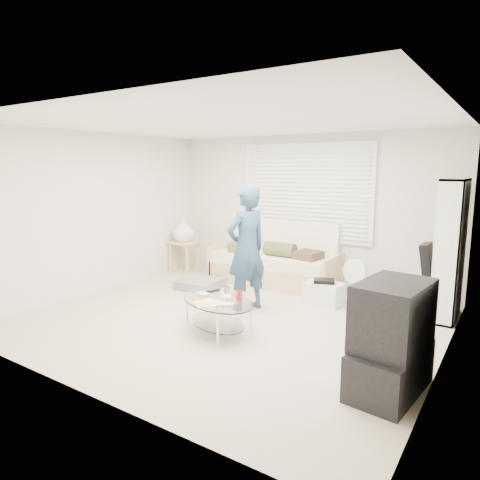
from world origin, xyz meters
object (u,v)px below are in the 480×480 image
Objects in this scene: futon_sofa at (275,263)px; coffee_table at (218,306)px; bookshelf at (449,250)px; tv_unit at (391,339)px.

coffee_table is (0.50, -2.34, -0.02)m from futon_sofa.
coffee_table is at bearing -136.95° from bookshelf.
tv_unit is at bearing -93.08° from bookshelf.
tv_unit is (2.58, -2.62, 0.13)m from futon_sofa.
bookshelf is at bearing 43.05° from coffee_table.
bookshelf reaches higher than tv_unit.
futon_sofa is 2.19× the size of tv_unit.
coffee_table is at bearing 172.44° from tv_unit.
bookshelf reaches higher than futon_sofa.
bookshelf is at bearing -6.06° from futon_sofa.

